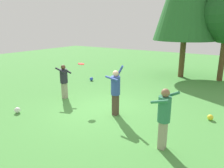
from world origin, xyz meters
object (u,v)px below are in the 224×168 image
at_px(ball_blue, 91,79).
at_px(ball_white, 17,110).
at_px(frisbee, 81,64).
at_px(person_catcher, 64,79).
at_px(person_thrower, 116,89).
at_px(ball_yellow, 210,117).
at_px(person_bystander, 164,114).

distance_m(ball_blue, ball_white, 5.51).
relative_size(frisbee, ball_white, 1.37).
height_order(person_catcher, frisbee, frisbee).
distance_m(person_thrower, ball_white, 3.88).
distance_m(person_catcher, ball_blue, 3.45).
bearing_deg(person_thrower, ball_yellow, -143.98).
bearing_deg(ball_white, person_bystander, 7.55).
xyz_separation_m(frisbee, ball_yellow, (5.02, 1.10, -1.59)).
xyz_separation_m(person_catcher, ball_white, (-0.25, -2.26, -0.81)).
distance_m(person_catcher, ball_white, 2.41).
bearing_deg(person_bystander, person_thrower, -7.52).
bearing_deg(frisbee, ball_blue, 122.91).
distance_m(ball_white, ball_yellow, 7.15).
height_order(person_thrower, ball_white, person_thrower).
distance_m(person_catcher, person_bystander, 5.49).
height_order(person_catcher, ball_white, person_catcher).
height_order(person_catcher, ball_blue, person_catcher).
relative_size(person_bystander, ball_blue, 7.90).
bearing_deg(ball_blue, person_bystander, -36.98).
bearing_deg(person_thrower, ball_blue, -30.82).
bearing_deg(person_thrower, ball_white, 41.64).
distance_m(frisbee, ball_white, 3.08).
bearing_deg(ball_yellow, ball_white, -151.59).
bearing_deg(ball_white, person_catcher, 83.72).
xyz_separation_m(person_catcher, frisbee, (1.03, 0.05, 0.78)).
bearing_deg(ball_yellow, ball_blue, 163.77).
bearing_deg(ball_blue, person_catcher, -72.49).
xyz_separation_m(frisbee, ball_white, (-1.28, -2.31, -1.58)).
bearing_deg(person_bystander, ball_blue, -16.57).
bearing_deg(ball_white, ball_blue, 97.93).
bearing_deg(person_catcher, person_bystander, -18.90).
distance_m(ball_blue, ball_yellow, 7.35).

